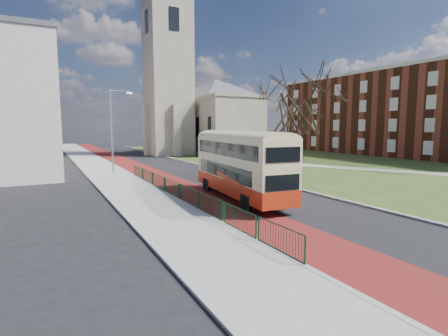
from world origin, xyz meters
TOP-DOWN VIEW (x-y plane):
  - ground at (0.00, 0.00)m, footprint 160.00×160.00m
  - road_carriageway at (1.50, 20.00)m, footprint 9.00×120.00m
  - bus_lane at (-1.20, 20.00)m, footprint 3.40×120.00m
  - pavement_west at (-5.00, 20.00)m, footprint 4.00×120.00m
  - kerb_west at (-3.00, 20.00)m, footprint 0.25×120.00m
  - kerb_east at (6.10, 22.00)m, footprint 0.25×80.00m
  - grass_green at (26.00, 22.00)m, footprint 40.00×80.00m
  - footpath at (20.00, 10.00)m, footprint 18.84×32.82m
  - pedestrian_railing at (-2.95, 4.00)m, footprint 0.07×24.00m
  - gothic_church at (12.56, 38.00)m, footprint 16.38×18.00m
  - brick_terrace at (40.00, 20.00)m, footprint 10.30×44.30m
  - street_block_far at (-14.00, 38.00)m, footprint 10.30×16.30m
  - streetlamp at (-4.35, 18.00)m, footprint 2.13×0.18m
  - bus at (0.68, 2.49)m, footprint 3.24×10.29m
  - winter_tree_near at (10.07, 8.54)m, footprint 8.86×8.86m
  - winter_tree_far at (20.38, 21.27)m, footprint 6.43×6.43m
  - litter_bin at (10.67, 8.82)m, footprint 0.76×0.76m

SIDE VIEW (x-z plane):
  - ground at x=0.00m, z-range 0.00..0.00m
  - road_carriageway at x=1.50m, z-range 0.00..0.01m
  - bus_lane at x=-1.20m, z-range 0.00..0.01m
  - grass_green at x=26.00m, z-range 0.00..0.04m
  - footpath at x=20.00m, z-range 0.04..0.07m
  - pavement_west at x=-5.00m, z-range 0.00..0.12m
  - kerb_west at x=-3.00m, z-range 0.00..0.13m
  - kerb_east at x=6.10m, z-range 0.00..0.13m
  - litter_bin at x=10.67m, z-range 0.04..1.01m
  - pedestrian_railing at x=-2.95m, z-range -0.01..1.11m
  - bus at x=0.68m, z-range 0.30..4.53m
  - streetlamp at x=-4.35m, z-range 0.59..8.59m
  - street_block_far at x=-14.00m, z-range 0.01..11.51m
  - winter_tree_far at x=20.38m, z-range 1.75..10.64m
  - brick_terrace at x=40.00m, z-range 0.01..13.51m
  - winter_tree_near at x=10.07m, z-range 1.99..12.14m
  - gothic_church at x=12.56m, z-range -6.87..33.13m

